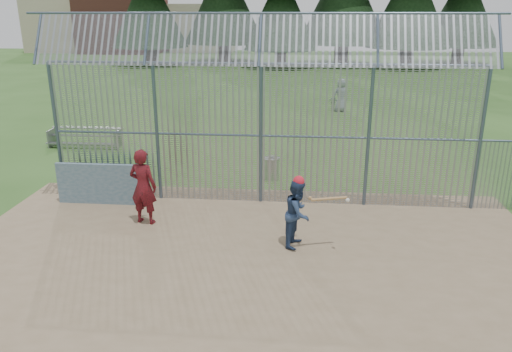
# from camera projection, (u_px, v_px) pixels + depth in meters

# --- Properties ---
(ground) EXTENTS (120.00, 120.00, 0.00)m
(ground) POSITION_uv_depth(u_px,v_px,m) (248.00, 257.00, 11.41)
(ground) COLOR #2D511E
(ground) RESTS_ON ground
(dirt_infield) EXTENTS (14.00, 10.00, 0.02)m
(dirt_infield) POSITION_uv_depth(u_px,v_px,m) (246.00, 268.00, 10.93)
(dirt_infield) COLOR #756047
(dirt_infield) RESTS_ON ground
(dugout_wall) EXTENTS (2.50, 0.12, 1.20)m
(dugout_wall) POSITION_uv_depth(u_px,v_px,m) (100.00, 184.00, 14.34)
(dugout_wall) COLOR #38566B
(dugout_wall) RESTS_ON dirt_infield
(batter) EXTENTS (0.81, 0.93, 1.63)m
(batter) POSITION_uv_depth(u_px,v_px,m) (298.00, 213.00, 11.73)
(batter) COLOR navy
(batter) RESTS_ON dirt_infield
(onlooker) EXTENTS (0.81, 0.62, 2.01)m
(onlooker) POSITION_uv_depth(u_px,v_px,m) (143.00, 187.00, 12.93)
(onlooker) COLOR maroon
(onlooker) RESTS_ON dirt_infield
(bg_kid_standing) EXTENTS (1.01, 0.81, 1.81)m
(bg_kid_standing) POSITION_uv_depth(u_px,v_px,m) (341.00, 95.00, 27.29)
(bg_kid_standing) COLOR slate
(bg_kid_standing) RESTS_ON ground
(bg_kid_seated) EXTENTS (0.56, 0.44, 0.88)m
(bg_kid_seated) POSITION_uv_depth(u_px,v_px,m) (333.00, 102.00, 27.86)
(bg_kid_seated) COLOR slate
(bg_kid_seated) RESTS_ON ground
(batting_gear) EXTENTS (1.28, 0.53, 0.52)m
(batting_gear) POSITION_uv_depth(u_px,v_px,m) (305.00, 185.00, 11.45)
(batting_gear) COLOR red
(batting_gear) RESTS_ON ground
(trash_can) EXTENTS (0.56, 0.56, 0.82)m
(trash_can) POSITION_uv_depth(u_px,v_px,m) (272.00, 168.00, 16.53)
(trash_can) COLOR #96999E
(trash_can) RESTS_ON ground
(bleacher) EXTENTS (3.00, 0.95, 0.72)m
(bleacher) POSITION_uv_depth(u_px,v_px,m) (85.00, 137.00, 20.51)
(bleacher) COLOR slate
(bleacher) RESTS_ON ground
(backstop_fence) EXTENTS (20.09, 0.81, 5.30)m
(backstop_fence) POSITION_uv_depth(u_px,v_px,m) (326.00, 125.00, 13.74)
(backstop_fence) COLOR #47566B
(backstop_fence) RESTS_ON ground
(distant_buildings) EXTENTS (26.50, 10.50, 8.00)m
(distant_buildings) POSITION_uv_depth(u_px,v_px,m) (118.00, 23.00, 65.58)
(distant_buildings) COLOR brown
(distant_buildings) RESTS_ON ground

